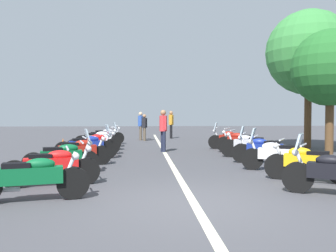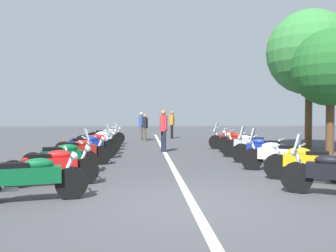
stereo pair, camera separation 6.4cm
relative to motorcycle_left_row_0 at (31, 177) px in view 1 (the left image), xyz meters
The scene contains 24 objects.
ground_plane 2.99m from the motorcycle_left_row_0, 97.37° to the right, with size 80.00×80.00×0.00m, color #424247.
lane_centre_stripe 7.45m from the motorcycle_left_row_0, 23.19° to the right, with size 27.65×0.16×0.01m, color beige.
motorcycle_left_row_0 is the anchor object (origin of this frame).
motorcycle_left_row_1 1.42m from the motorcycle_left_row_0, ahead, with size 0.80×2.09×0.98m.
motorcycle_left_row_2 3.02m from the motorcycle_left_row_0, ahead, with size 0.82×1.95×1.19m.
motorcycle_left_row_3 4.51m from the motorcycle_left_row_0, ahead, with size 0.90×2.03×0.98m.
motorcycle_left_row_4 6.09m from the motorcycle_left_row_0, ahead, with size 0.93×2.13×1.22m.
motorcycle_left_row_5 7.53m from the motorcycle_left_row_0, ahead, with size 0.73×2.08×0.99m.
motorcycle_left_row_6 9.14m from the motorcycle_left_row_0, ahead, with size 0.70×2.04×1.02m.
motorcycle_left_row_7 10.63m from the motorcycle_left_row_0, ahead, with size 0.76×1.96×1.20m.
motorcycle_left_row_8 12.25m from the motorcycle_left_row_0, ahead, with size 0.84×2.01×0.99m.
motorcycle_right_row_1 6.09m from the motorcycle_left_row_0, 75.24° to the right, with size 1.18×1.79×0.99m.
motorcycle_right_row_2 6.52m from the motorcycle_left_row_0, 61.79° to the right, with size 1.06×1.89×1.20m.
motorcycle_right_row_3 7.48m from the motorcycle_left_row_0, 52.06° to the right, with size 1.04×1.99×1.20m.
motorcycle_right_row_4 8.45m from the motorcycle_left_row_0, 44.06° to the right, with size 1.14×1.98×1.01m.
motorcycle_right_row_5 9.65m from the motorcycle_left_row_0, 38.20° to the right, with size 1.27×1.77×1.01m.
motorcycle_right_row_6 11.00m from the motorcycle_left_row_0, 33.16° to the right, with size 1.00×2.08×1.21m.
traffic_cone_0 8.22m from the motorcycle_left_row_0, ahead, with size 0.36×0.36×0.61m.
bystander_0 14.77m from the motorcycle_left_row_0, ahead, with size 0.52×0.32×1.57m.
bystander_1 15.33m from the motorcycle_left_row_0, ahead, with size 0.53×0.32×1.70m.
bystander_2 8.84m from the motorcycle_left_row_0, 19.09° to the right, with size 0.50×0.32×1.76m.
bystander_3 16.96m from the motorcycle_left_row_0, 13.20° to the right, with size 0.53×0.32×1.78m.
roadside_tree_0 14.11m from the motorcycle_left_row_0, 45.51° to the right, with size 3.88×3.88×6.36m.
roadside_tree_1 12.09m from the motorcycle_left_row_0, 53.11° to the right, with size 3.01×3.01×4.91m.
Camera 1 is at (-6.24, 0.92, 1.60)m, focal length 38.43 mm.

